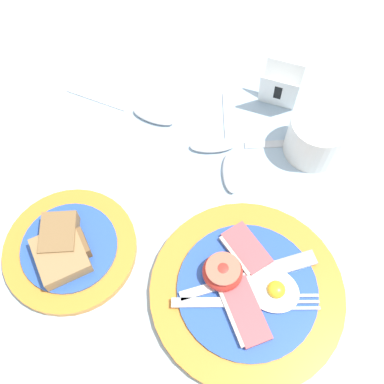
{
  "coord_description": "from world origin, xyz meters",
  "views": [
    {
      "loc": [
        0.12,
        -0.17,
        0.58
      ],
      "look_at": [
        -0.01,
        0.11,
        0.02
      ],
      "focal_mm": 42.0,
      "sensor_mm": 36.0,
      "label": 1
    }
  ],
  "objects_px": {
    "breakfast_plate": "(246,289)",
    "teaspoon_near_cup": "(138,111)",
    "bread_plate": "(68,248)",
    "number_card": "(280,88)",
    "sugar_cup": "(317,136)",
    "teaspoon_stray": "(230,145)",
    "teaspoon_by_saucer": "(230,158)"
  },
  "relations": [
    {
      "from": "sugar_cup",
      "to": "teaspoon_by_saucer",
      "type": "height_order",
      "value": "sugar_cup"
    },
    {
      "from": "bread_plate",
      "to": "number_card",
      "type": "xyz_separation_m",
      "value": [
        0.18,
        0.36,
        0.02
      ]
    },
    {
      "from": "bread_plate",
      "to": "teaspoon_by_saucer",
      "type": "bearing_deg",
      "value": 57.06
    },
    {
      "from": "teaspoon_near_cup",
      "to": "number_card",
      "type": "bearing_deg",
      "value": 28.07
    },
    {
      "from": "bread_plate",
      "to": "teaspoon_by_saucer",
      "type": "relative_size",
      "value": 0.98
    },
    {
      "from": "number_card",
      "to": "sugar_cup",
      "type": "bearing_deg",
      "value": -43.8
    },
    {
      "from": "sugar_cup",
      "to": "teaspoon_by_saucer",
      "type": "bearing_deg",
      "value": -148.83
    },
    {
      "from": "breakfast_plate",
      "to": "teaspoon_near_cup",
      "type": "bearing_deg",
      "value": 141.05
    },
    {
      "from": "bread_plate",
      "to": "teaspoon_near_cup",
      "type": "xyz_separation_m",
      "value": [
        -0.02,
        0.25,
        -0.01
      ]
    },
    {
      "from": "bread_plate",
      "to": "teaspoon_near_cup",
      "type": "relative_size",
      "value": 0.93
    },
    {
      "from": "breakfast_plate",
      "to": "teaspoon_stray",
      "type": "distance_m",
      "value": 0.23
    },
    {
      "from": "teaspoon_near_cup",
      "to": "sugar_cup",
      "type": "bearing_deg",
      "value": 8.17
    },
    {
      "from": "sugar_cup",
      "to": "number_card",
      "type": "xyz_separation_m",
      "value": [
        -0.08,
        0.07,
        0.0
      ]
    },
    {
      "from": "breakfast_plate",
      "to": "number_card",
      "type": "height_order",
      "value": "number_card"
    },
    {
      "from": "bread_plate",
      "to": "teaspoon_stray",
      "type": "height_order",
      "value": "bread_plate"
    },
    {
      "from": "teaspoon_by_saucer",
      "to": "teaspoon_near_cup",
      "type": "height_order",
      "value": "same"
    },
    {
      "from": "teaspoon_by_saucer",
      "to": "teaspoon_near_cup",
      "type": "distance_m",
      "value": 0.17
    },
    {
      "from": "teaspoon_by_saucer",
      "to": "teaspoon_near_cup",
      "type": "xyz_separation_m",
      "value": [
        -0.17,
        0.03,
        0.0
      ]
    },
    {
      "from": "sugar_cup",
      "to": "teaspoon_near_cup",
      "type": "distance_m",
      "value": 0.28
    },
    {
      "from": "teaspoon_near_cup",
      "to": "teaspoon_by_saucer",
      "type": "bearing_deg",
      "value": -8.69
    },
    {
      "from": "teaspoon_near_cup",
      "to": "teaspoon_stray",
      "type": "height_order",
      "value": "same"
    },
    {
      "from": "bread_plate",
      "to": "teaspoon_by_saucer",
      "type": "distance_m",
      "value": 0.27
    },
    {
      "from": "breakfast_plate",
      "to": "teaspoon_by_saucer",
      "type": "height_order",
      "value": "breakfast_plate"
    },
    {
      "from": "teaspoon_by_saucer",
      "to": "teaspoon_stray",
      "type": "distance_m",
      "value": 0.02
    },
    {
      "from": "teaspoon_stray",
      "to": "teaspoon_by_saucer",
      "type": "bearing_deg",
      "value": 84.95
    },
    {
      "from": "bread_plate",
      "to": "teaspoon_near_cup",
      "type": "bearing_deg",
      "value": 94.8
    },
    {
      "from": "bread_plate",
      "to": "teaspoon_stray",
      "type": "bearing_deg",
      "value": 60.88
    },
    {
      "from": "number_card",
      "to": "teaspoon_stray",
      "type": "distance_m",
      "value": 0.12
    },
    {
      "from": "sugar_cup",
      "to": "teaspoon_stray",
      "type": "relative_size",
      "value": 0.48
    },
    {
      "from": "sugar_cup",
      "to": "teaspoon_by_saucer",
      "type": "distance_m",
      "value": 0.13
    },
    {
      "from": "teaspoon_near_cup",
      "to": "teaspoon_stray",
      "type": "xyz_separation_m",
      "value": [
        0.16,
        -0.0,
        0.0
      ]
    },
    {
      "from": "number_card",
      "to": "teaspoon_near_cup",
      "type": "relative_size",
      "value": 0.38
    }
  ]
}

